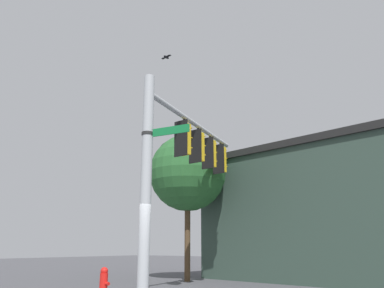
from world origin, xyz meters
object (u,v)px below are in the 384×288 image
fire_hydrant (104,281)px  traffic_light_nearest_pole (184,139)px  traffic_light_arm_end (221,160)px  street_name_sign (158,132)px  traffic_light_mid_inner (198,147)px  traffic_light_mid_outer (210,154)px  bird_flying (166,57)px

fire_hydrant → traffic_light_nearest_pole: bearing=38.9°
traffic_light_arm_end → street_name_sign: size_ratio=0.92×
fire_hydrant → street_name_sign: bearing=-13.6°
traffic_light_mid_inner → traffic_light_arm_end: (-0.46, 2.19, 0.00)m
traffic_light_mid_outer → street_name_sign: size_ratio=0.92×
traffic_light_nearest_pole → traffic_light_arm_end: size_ratio=1.00×
traffic_light_nearest_pole → traffic_light_mid_outer: 2.24m
street_name_sign → bird_flying: 5.90m
street_name_sign → fire_hydrant: size_ratio=1.74×
street_name_sign → fire_hydrant: bearing=166.4°
fire_hydrant → traffic_light_mid_inner: bearing=57.8°
traffic_light_mid_inner → traffic_light_mid_outer: same height
traffic_light_nearest_pole → traffic_light_arm_end: (-0.69, 3.29, 0.00)m
bird_flying → traffic_light_mid_inner: bearing=8.0°
traffic_light_mid_inner → traffic_light_mid_outer: (-0.23, 1.10, 0.00)m
traffic_light_arm_end → bird_flying: 4.75m
traffic_light_arm_end → fire_hydrant: 6.65m
traffic_light_mid_inner → bird_flying: bearing=-172.0°
traffic_light_mid_outer → bird_flying: bird_flying is taller
traffic_light_nearest_pole → traffic_light_mid_outer: (-0.46, 2.19, 0.00)m
traffic_light_nearest_pole → traffic_light_mid_outer: size_ratio=1.00×
traffic_light_nearest_pole → fire_hydrant: bearing=-141.1°
fire_hydrant → traffic_light_arm_end: bearing=76.2°
street_name_sign → fire_hydrant: street_name_sign is taller
traffic_light_mid_inner → traffic_light_arm_end: 2.24m
traffic_light_mid_outer → fire_hydrant: (-1.41, -3.69, -4.46)m
traffic_light_arm_end → traffic_light_mid_outer: bearing=-78.1°
traffic_light_arm_end → street_name_sign: 5.64m
street_name_sign → fire_hydrant: 4.86m
traffic_light_nearest_pole → traffic_light_mid_inner: 1.12m
traffic_light_arm_end → street_name_sign: traffic_light_arm_end is taller
bird_flying → fire_hydrant: bearing=-94.5°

